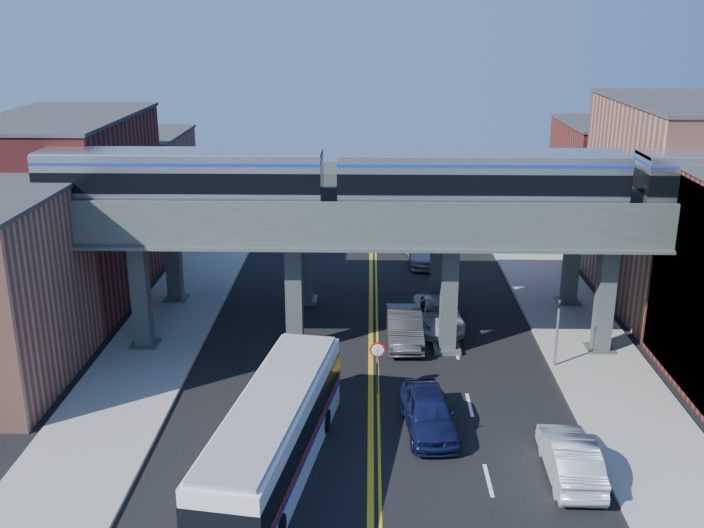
{
  "coord_description": "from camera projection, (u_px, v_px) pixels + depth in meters",
  "views": [
    {
      "loc": [
        -0.1,
        -29.99,
        17.1
      ],
      "look_at": [
        -0.98,
        7.23,
        5.01
      ],
      "focal_mm": 40.0,
      "sensor_mm": 36.0,
      "label": 1
    }
  ],
  "objects": [
    {
      "name": "car_parked_curb",
      "position": [
        570.0,
        457.0,
        29.92
      ],
      "size": [
        1.84,
        5.04,
        1.65
      ],
      "primitive_type": "imported",
      "rotation": [
        0.0,
        0.0,
        3.12
      ],
      "color": "silver",
      "rests_on": "ground"
    },
    {
      "name": "car_lane_a",
      "position": [
        429.0,
        412.0,
        33.19
      ],
      "size": [
        2.52,
        5.25,
        1.73
      ],
      "primitive_type": "imported",
      "rotation": [
        0.0,
        0.0,
        0.09
      ],
      "color": "#10153B",
      "rests_on": "ground"
    },
    {
      "name": "ground",
      "position": [
        371.0,
        426.0,
        33.8
      ],
      "size": [
        120.0,
        120.0,
        0.0
      ],
      "primitive_type": "plane",
      "color": "black",
      "rests_on": "ground"
    },
    {
      "name": "mural_panel",
      "position": [
        689.0,
        294.0,
        35.81
      ],
      "size": [
        0.1,
        9.5,
        9.5
      ],
      "primitive_type": "cube",
      "color": "teal",
      "rests_on": "ground"
    },
    {
      "name": "car_lane_b",
      "position": [
        404.0,
        327.0,
        42.09
      ],
      "size": [
        1.94,
        5.32,
        1.74
      ],
      "primitive_type": "imported",
      "rotation": [
        0.0,
        0.0,
        0.02
      ],
      "color": "#2C2C2E",
      "rests_on": "ground"
    },
    {
      "name": "sidewalk_east",
      "position": [
        580.0,
        335.0,
        43.02
      ],
      "size": [
        5.0,
        70.0,
        0.16
      ],
      "primitive_type": "cube",
      "color": "gray",
      "rests_on": "ground"
    },
    {
      "name": "transit_train",
      "position": [
        480.0,
        181.0,
        38.47
      ],
      "size": [
        43.53,
        2.73,
        3.17
      ],
      "color": "black",
      "rests_on": "elevated_viaduct_near"
    },
    {
      "name": "sidewalk_west",
      "position": [
        164.0,
        332.0,
        43.54
      ],
      "size": [
        5.0,
        70.0,
        0.16
      ],
      "primitive_type": "cube",
      "color": "gray",
      "rests_on": "ground"
    },
    {
      "name": "car_lane_c",
      "position": [
        438.0,
        314.0,
        44.15
      ],
      "size": [
        2.72,
        5.57,
        1.52
      ],
      "primitive_type": "imported",
      "rotation": [
        0.0,
        0.0,
        0.04
      ],
      "color": "silver",
      "rests_on": "ground"
    },
    {
      "name": "traffic_signal",
      "position": [
        558.0,
        325.0,
        38.59
      ],
      "size": [
        0.15,
        0.18,
        4.1
      ],
      "color": "slate",
      "rests_on": "ground"
    },
    {
      "name": "transit_bus",
      "position": [
        274.0,
        437.0,
        29.84
      ],
      "size": [
        4.61,
        12.55,
        3.16
      ],
      "rotation": [
        0.0,
        0.0,
        1.41
      ],
      "color": "white",
      "rests_on": "ground"
    },
    {
      "name": "elevated_viaduct_far",
      "position": [
        372.0,
        200.0,
        46.06
      ],
      "size": [
        52.0,
        3.6,
        7.4
      ],
      "color": "#45504E",
      "rests_on": "ground"
    },
    {
      "name": "car_lane_d",
      "position": [
        424.0,
        250.0,
        55.64
      ],
      "size": [
        2.63,
        5.91,
        1.68
      ],
      "primitive_type": "imported",
      "rotation": [
        0.0,
        0.0,
        0.05
      ],
      "color": "#A3A2A6",
      "rests_on": "ground"
    },
    {
      "name": "elevated_viaduct_near",
      "position": [
        372.0,
        232.0,
        39.41
      ],
      "size": [
        52.0,
        3.6,
        7.4
      ],
      "color": "#45504E",
      "rests_on": "ground"
    },
    {
      "name": "building_west_c",
      "position": [
        132.0,
        188.0,
        60.55
      ],
      "size": [
        8.0,
        10.0,
        8.0
      ],
      "primitive_type": "cube",
      "color": "#9F6652",
      "rests_on": "ground"
    },
    {
      "name": "building_west_b",
      "position": [
        68.0,
        210.0,
        47.73
      ],
      "size": [
        8.0,
        14.0,
        11.0
      ],
      "primitive_type": "cube",
      "color": "maroon",
      "rests_on": "ground"
    },
    {
      "name": "building_east_c",
      "position": [
        615.0,
        184.0,
        59.57
      ],
      "size": [
        8.0,
        10.0,
        9.0
      ],
      "primitive_type": "cube",
      "color": "maroon",
      "rests_on": "ground"
    },
    {
      "name": "stop_sign",
      "position": [
        378.0,
        360.0,
        36.1
      ],
      "size": [
        0.76,
        0.09,
        2.63
      ],
      "color": "slate",
      "rests_on": "ground"
    },
    {
      "name": "building_east_b",
      "position": [
        681.0,
        205.0,
        46.74
      ],
      "size": [
        8.0,
        14.0,
        12.0
      ],
      "primitive_type": "cube",
      "color": "#9F6652",
      "rests_on": "ground"
    }
  ]
}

